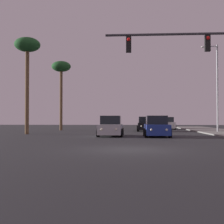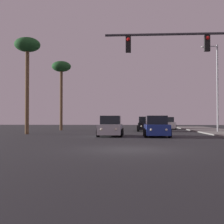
{
  "view_description": "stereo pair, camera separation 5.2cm",
  "coord_description": "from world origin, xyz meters",
  "views": [
    {
      "loc": [
        0.06,
        -14.48,
        1.42
      ],
      "look_at": [
        -1.9,
        15.78,
        2.1
      ],
      "focal_mm": 50.0,
      "sensor_mm": 36.0,
      "label": 1
    },
    {
      "loc": [
        0.11,
        -14.48,
        1.42
      ],
      "look_at": [
        -1.9,
        15.78,
        2.1
      ],
      "focal_mm": 50.0,
      "sensor_mm": 36.0,
      "label": 2
    }
  ],
  "objects": [
    {
      "name": "street_lamp",
      "position": [
        8.74,
        18.32,
        5.12
      ],
      "size": [
        1.74,
        0.24,
        9.0
      ],
      "color": "#99999E",
      "rests_on": "sidewalk_right"
    },
    {
      "name": "ground_plane",
      "position": [
        0.0,
        0.0,
        0.0
      ],
      "size": [
        120.0,
        120.0,
        0.0
      ],
      "primitive_type": "plane",
      "color": "#28282B"
    },
    {
      "name": "car_white",
      "position": [
        4.86,
        28.66,
        0.76
      ],
      "size": [
        2.04,
        4.32,
        1.68
      ],
      "rotation": [
        0.0,
        0.0,
        3.14
      ],
      "color": "silver",
      "rests_on": "ground"
    },
    {
      "name": "palm_tree_mid",
      "position": [
        -8.83,
        24.0,
        7.53
      ],
      "size": [
        2.4,
        2.4,
        8.68
      ],
      "color": "brown",
      "rests_on": "ground"
    },
    {
      "name": "traffic_light_mast",
      "position": [
        4.73,
        3.24,
        4.81
      ],
      "size": [
        8.95,
        0.36,
        6.5
      ],
      "color": "#38383D",
      "rests_on": "sidewalk_right"
    },
    {
      "name": "car_silver",
      "position": [
        -1.69,
        11.1,
        0.76
      ],
      "size": [
        2.04,
        4.31,
        1.68
      ],
      "rotation": [
        0.0,
        0.0,
        3.14
      ],
      "color": "#B7B7BC",
      "rests_on": "ground"
    },
    {
      "name": "car_black",
      "position": [
        1.63,
        21.83,
        0.76
      ],
      "size": [
        2.04,
        4.32,
        1.68
      ],
      "rotation": [
        0.0,
        0.0,
        3.13
      ],
      "color": "black",
      "rests_on": "ground"
    },
    {
      "name": "car_blue",
      "position": [
        2.01,
        10.63,
        0.76
      ],
      "size": [
        2.04,
        4.32,
        1.68
      ],
      "rotation": [
        0.0,
        0.0,
        3.15
      ],
      "color": "navy",
      "rests_on": "ground"
    },
    {
      "name": "palm_tree_near",
      "position": [
        -9.74,
        14.0,
        7.87
      ],
      "size": [
        2.4,
        2.4,
        9.06
      ],
      "color": "brown",
      "rests_on": "ground"
    }
  ]
}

